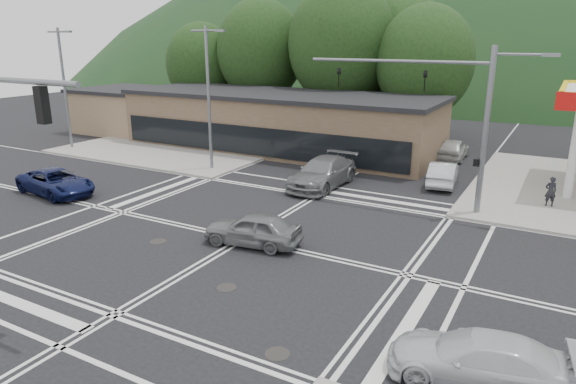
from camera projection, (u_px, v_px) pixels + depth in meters
The scene contains 20 objects.
ground at pixel (243, 239), 22.06m from camera, with size 120.00×120.00×0.00m, color black.
sidewalk_nw at pixel (193, 143), 41.56m from camera, with size 16.00×16.00×0.15m, color gray.
commercial_row at pixel (279, 123), 39.42m from camera, with size 24.00×8.00×4.00m, color brown.
commercial_nw at pixel (128, 111), 46.93m from camera, with size 8.00×7.00×3.60m, color #846B4F.
hill_north at pixel (508, 83), 97.32m from camera, with size 252.00×126.00×140.00m, color #19381B.
tree_n_a at pixel (261, 51), 46.58m from camera, with size 8.00×8.00×11.75m.
tree_n_b at pixel (342, 44), 42.66m from camera, with size 9.00×9.00×12.98m.
tree_n_c at pixel (425, 62), 39.78m from camera, with size 7.60×7.60×10.87m.
tree_n_d at pixel (202, 64), 48.91m from camera, with size 6.80×6.80×9.76m.
tree_n_e at pixel (403, 51), 44.33m from camera, with size 8.40×8.40×11.98m.
streetlight_nw at pixel (209, 92), 32.05m from camera, with size 2.50×0.25×9.00m.
streetlight_w at pixel (65, 83), 38.34m from camera, with size 2.50×0.25×9.00m.
signal_mast_ne at pixel (460, 109), 24.21m from camera, with size 11.65×0.30×8.00m.
car_blue_west at pixel (56, 182), 28.19m from camera, with size 2.29×4.97×1.38m, color #0E143F.
car_grey_center at pixel (253, 229), 21.28m from camera, with size 1.64×4.09×1.39m, color slate.
car_silver_east at pixel (479, 359), 12.76m from camera, with size 1.82×4.48×1.30m, color silver.
car_queue_a at pixel (443, 173), 29.95m from camera, with size 1.47×4.20×1.38m, color silver.
car_queue_b at pixel (453, 149), 36.21m from camera, with size 1.76×4.37×1.49m, color #B4B4B0.
car_northbound at pixel (323, 173), 29.58m from camera, with size 2.32×5.70×1.66m, color slate.
pedestrian at pixel (551, 191), 25.71m from camera, with size 0.56×0.36×1.52m, color black.
Camera 1 is at (11.67, -16.99, 8.33)m, focal length 32.00 mm.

